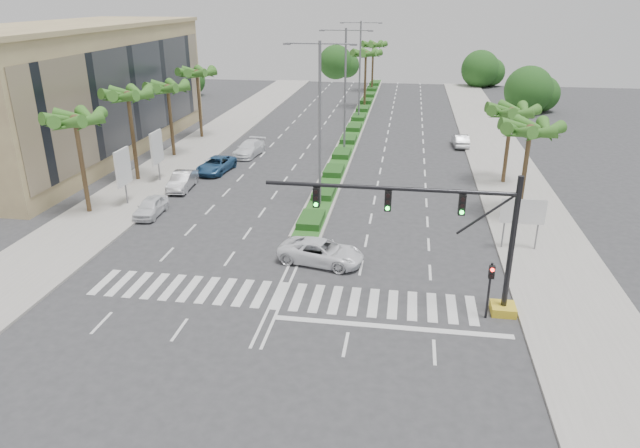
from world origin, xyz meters
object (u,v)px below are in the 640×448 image
at_px(car_parked_d, 249,148).
at_px(car_right, 460,141).
at_px(car_crossing, 321,252).
at_px(car_parked_a, 151,207).
at_px(car_parked_b, 182,181).
at_px(car_parked_c, 216,165).

bearing_deg(car_parked_d, car_right, 25.00).
distance_m(car_crossing, car_right, 31.65).
relative_size(car_parked_d, car_crossing, 0.97).
height_order(car_parked_a, car_crossing, car_crossing).
distance_m(car_parked_a, car_right, 33.70).
xyz_separation_m(car_parked_b, car_parked_d, (2.61, 11.10, 0.00)).
distance_m(car_parked_c, car_parked_d, 6.18).
height_order(car_parked_b, car_crossing, car_parked_b).
bearing_deg(car_parked_a, car_parked_d, 79.41).
bearing_deg(car_parked_c, car_parked_d, 83.44).
xyz_separation_m(car_parked_a, car_crossing, (13.39, -5.91, 0.05)).
bearing_deg(car_parked_a, car_parked_c, 81.99).
relative_size(car_parked_a, car_parked_b, 0.89).
bearing_deg(car_parked_a, car_parked_b, 88.03).
relative_size(car_parked_c, car_right, 1.21).
xyz_separation_m(car_parked_a, car_right, (23.60, 24.06, 0.00)).
height_order(car_crossing, car_right, car_crossing).
bearing_deg(car_parked_b, car_right, 33.37).
relative_size(car_parked_a, car_right, 0.96).
height_order(car_parked_c, car_right, car_parked_c).
relative_size(car_parked_b, car_right, 1.08).
distance_m(car_parked_a, car_parked_d, 17.40).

